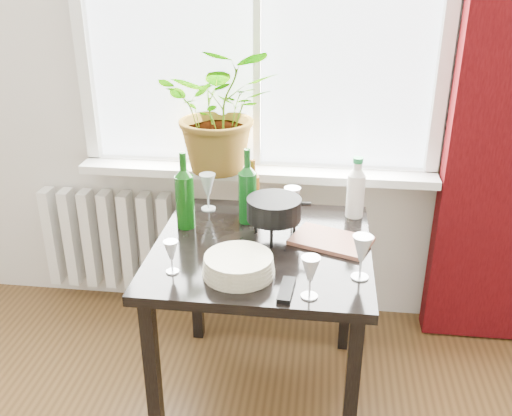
# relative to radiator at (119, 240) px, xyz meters

# --- Properties ---
(window) EXTENTS (1.72, 0.08, 1.62)m
(window) POSITION_rel_radiator_xyz_m (0.75, 0.04, 1.22)
(window) COLOR white
(window) RESTS_ON ground
(windowsill) EXTENTS (1.72, 0.20, 0.04)m
(windowsill) POSITION_rel_radiator_xyz_m (0.75, -0.03, 0.44)
(windowsill) COLOR white
(windowsill) RESTS_ON ground
(radiator) EXTENTS (0.80, 0.10, 0.55)m
(radiator) POSITION_rel_radiator_xyz_m (0.00, 0.00, 0.00)
(radiator) COLOR white
(radiator) RESTS_ON ground
(table) EXTENTS (0.85, 0.85, 0.74)m
(table) POSITION_rel_radiator_xyz_m (0.85, -0.63, 0.27)
(table) COLOR black
(table) RESTS_ON ground
(potted_plant) EXTENTS (0.57, 0.50, 0.59)m
(potted_plant) POSITION_rel_radiator_xyz_m (0.60, -0.09, 0.76)
(potted_plant) COLOR #206E1D
(potted_plant) RESTS_ON windowsill
(wine_bottle_left) EXTENTS (0.09, 0.09, 0.33)m
(wine_bottle_left) POSITION_rel_radiator_xyz_m (0.51, -0.50, 0.53)
(wine_bottle_left) COLOR #0C420C
(wine_bottle_left) RESTS_ON table
(wine_bottle_right) EXTENTS (0.09, 0.09, 0.33)m
(wine_bottle_right) POSITION_rel_radiator_xyz_m (0.76, -0.42, 0.52)
(wine_bottle_right) COLOR #0D4814
(wine_bottle_right) RESTS_ON table
(bottle_amber) EXTENTS (0.06, 0.06, 0.24)m
(bottle_amber) POSITION_rel_radiator_xyz_m (0.77, -0.31, 0.48)
(bottle_amber) COLOR brown
(bottle_amber) RESTS_ON table
(cleaning_bottle) EXTENTS (0.09, 0.09, 0.27)m
(cleaning_bottle) POSITION_rel_radiator_xyz_m (1.22, -0.31, 0.49)
(cleaning_bottle) COLOR white
(cleaning_bottle) RESTS_ON table
(wineglass_front_right) EXTENTS (0.07, 0.07, 0.15)m
(wineglass_front_right) POSITION_rel_radiator_xyz_m (1.05, -0.98, 0.44)
(wineglass_front_right) COLOR silver
(wineglass_front_right) RESTS_ON table
(wineglass_far_right) EXTENTS (0.09, 0.09, 0.17)m
(wineglass_far_right) POSITION_rel_radiator_xyz_m (1.22, -0.83, 0.45)
(wineglass_far_right) COLOR silver
(wineglass_far_right) RESTS_ON table
(wineglass_back_center) EXTENTS (0.08, 0.08, 0.17)m
(wineglass_back_center) POSITION_rel_radiator_xyz_m (0.95, -0.41, 0.44)
(wineglass_back_center) COLOR silver
(wineglass_back_center) RESTS_ON table
(wineglass_back_left) EXTENTS (0.09, 0.09, 0.17)m
(wineglass_back_left) POSITION_rel_radiator_xyz_m (0.57, -0.32, 0.45)
(wineglass_back_left) COLOR silver
(wineglass_back_left) RESTS_ON table
(wineglass_front_left) EXTENTS (0.05, 0.05, 0.13)m
(wineglass_front_left) POSITION_rel_radiator_xyz_m (0.55, -0.88, 0.42)
(wineglass_front_left) COLOR silver
(wineglass_front_left) RESTS_ON table
(plate_stack) EXTENTS (0.30, 0.30, 0.07)m
(plate_stack) POSITION_rel_radiator_xyz_m (0.79, -0.86, 0.40)
(plate_stack) COLOR beige
(plate_stack) RESTS_ON table
(fondue_pot) EXTENTS (0.29, 0.26, 0.17)m
(fondue_pot) POSITION_rel_radiator_xyz_m (0.89, -0.55, 0.45)
(fondue_pot) COLOR black
(fondue_pot) RESTS_ON table
(tv_remote) EXTENTS (0.06, 0.16, 0.02)m
(tv_remote) POSITION_rel_radiator_xyz_m (0.97, -0.96, 0.37)
(tv_remote) COLOR black
(tv_remote) RESTS_ON table
(cutting_board) EXTENTS (0.35, 0.29, 0.02)m
(cutting_board) POSITION_rel_radiator_xyz_m (1.12, -0.57, 0.37)
(cutting_board) COLOR #905641
(cutting_board) RESTS_ON table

